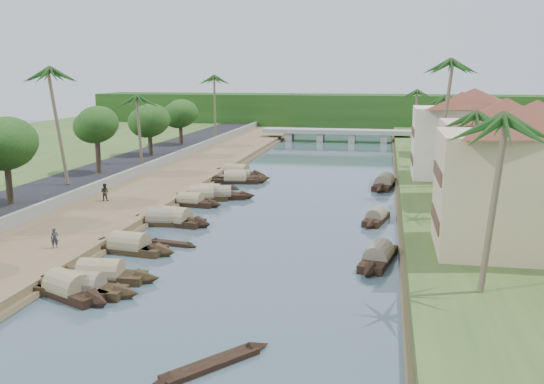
% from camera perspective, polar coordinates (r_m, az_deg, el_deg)
% --- Properties ---
extents(ground, '(220.00, 220.00, 0.00)m').
position_cam_1_polar(ground, '(47.07, -1.26, -5.02)').
color(ground, '#3B4E59').
rests_on(ground, ground).
extents(left_bank, '(10.00, 180.00, 0.80)m').
position_cam_1_polar(left_bank, '(70.21, -10.70, 0.55)').
color(left_bank, brown).
rests_on(left_bank, ground).
extents(right_bank, '(16.00, 180.00, 1.20)m').
position_cam_1_polar(right_bank, '(66.12, 18.84, -0.34)').
color(right_bank, '#324D1E').
rests_on(right_bank, ground).
extents(road, '(8.00, 180.00, 1.40)m').
position_cam_1_polar(road, '(73.66, -16.88, 1.00)').
color(road, black).
rests_on(road, ground).
extents(retaining_wall, '(0.40, 180.00, 1.10)m').
position_cam_1_polar(retaining_wall, '(71.67, -13.86, 1.41)').
color(retaining_wall, slate).
rests_on(retaining_wall, left_bank).
extents(treeline, '(120.00, 14.00, 8.00)m').
position_cam_1_polar(treeline, '(144.79, 7.02, 7.52)').
color(treeline, '#1B3E11').
rests_on(treeline, ground).
extents(bridge, '(28.00, 4.00, 2.40)m').
position_cam_1_polar(bridge, '(117.14, 6.08, 5.56)').
color(bridge, gray).
rests_on(bridge, ground).
extents(building_near, '(14.85, 14.85, 10.20)m').
position_cam_1_polar(building_near, '(43.80, 23.22, 1.40)').
color(building_near, tan).
rests_on(building_near, right_bank).
extents(building_mid, '(14.11, 14.11, 9.70)m').
position_cam_1_polar(building_mid, '(59.57, 20.91, 3.71)').
color(building_mid, beige).
rests_on(building_mid, right_bank).
extents(building_far, '(15.59, 15.59, 10.20)m').
position_cam_1_polar(building_far, '(73.15, 18.27, 5.35)').
color(building_far, white).
rests_on(building_far, right_bank).
extents(building_distant, '(12.62, 12.62, 9.20)m').
position_cam_1_polar(building_distant, '(93.09, 17.31, 6.24)').
color(building_distant, tan).
rests_on(building_distant, right_bank).
extents(sampan_0, '(7.78, 1.89, 2.06)m').
position_cam_1_polar(sampan_0, '(38.61, -17.57, -8.61)').
color(sampan_0, black).
rests_on(sampan_0, ground).
extents(sampan_1, '(7.44, 4.73, 2.22)m').
position_cam_1_polar(sampan_1, '(38.61, -18.62, -8.67)').
color(sampan_1, black).
rests_on(sampan_1, ground).
extents(sampan_2, '(8.06, 2.18, 2.12)m').
position_cam_1_polar(sampan_2, '(40.61, -15.80, -7.52)').
color(sampan_2, black).
rests_on(sampan_2, ground).
extents(sampan_3, '(6.96, 3.52, 1.90)m').
position_cam_1_polar(sampan_3, '(46.79, -13.31, -4.91)').
color(sampan_3, black).
rests_on(sampan_3, ground).
extents(sampan_4, '(8.00, 2.87, 2.23)m').
position_cam_1_polar(sampan_4, '(46.40, -13.27, -5.03)').
color(sampan_4, black).
rests_on(sampan_4, ground).
extents(sampan_5, '(7.44, 3.24, 2.30)m').
position_cam_1_polar(sampan_5, '(53.85, -9.08, -2.61)').
color(sampan_5, black).
rests_on(sampan_5, ground).
extents(sampan_6, '(7.19, 2.31, 2.13)m').
position_cam_1_polar(sampan_6, '(54.00, -10.37, -2.62)').
color(sampan_6, black).
rests_on(sampan_6, ground).
extents(sampan_7, '(7.01, 2.24, 1.88)m').
position_cam_1_polar(sampan_7, '(61.12, -7.69, -0.93)').
color(sampan_7, black).
rests_on(sampan_7, ground).
extents(sampan_8, '(7.78, 4.08, 2.34)m').
position_cam_1_polar(sampan_8, '(63.50, -6.67, -0.43)').
color(sampan_8, black).
rests_on(sampan_8, ground).
extents(sampan_9, '(8.20, 3.48, 2.06)m').
position_cam_1_polar(sampan_9, '(64.02, -5.09, -0.31)').
color(sampan_9, black).
rests_on(sampan_9, ground).
extents(sampan_10, '(6.63, 1.65, 1.88)m').
position_cam_1_polar(sampan_10, '(65.73, -5.86, -0.03)').
color(sampan_10, black).
rests_on(sampan_10, ground).
extents(sampan_11, '(7.99, 2.94, 2.24)m').
position_cam_1_polar(sampan_11, '(73.17, -3.45, 1.17)').
color(sampan_11, black).
rests_on(sampan_11, ground).
extents(sampan_12, '(8.28, 3.76, 1.98)m').
position_cam_1_polar(sampan_12, '(74.51, -3.18, 1.35)').
color(sampan_12, black).
rests_on(sampan_12, ground).
extents(sampan_13, '(8.70, 3.70, 2.32)m').
position_cam_1_polar(sampan_13, '(78.08, -3.35, 1.81)').
color(sampan_13, black).
rests_on(sampan_13, ground).
extents(sampan_14, '(3.06, 8.40, 2.03)m').
position_cam_1_polar(sampan_14, '(43.40, 9.99, -6.04)').
color(sampan_14, black).
rests_on(sampan_14, ground).
extents(sampan_15, '(2.69, 6.62, 1.80)m').
position_cam_1_polar(sampan_15, '(54.77, 9.78, -2.41)').
color(sampan_15, black).
rests_on(sampan_15, ground).
extents(sampan_16, '(3.10, 9.56, 2.28)m').
position_cam_1_polar(sampan_16, '(71.77, 10.54, 0.81)').
color(sampan_16, black).
rests_on(sampan_16, ground).
extents(canoe_0, '(5.03, 5.94, 0.91)m').
position_cam_1_polar(canoe_0, '(28.73, -5.75, -15.89)').
color(canoe_0, black).
rests_on(canoe_0, ground).
extents(canoe_1, '(4.51, 1.57, 0.72)m').
position_cam_1_polar(canoe_1, '(47.69, -9.41, -4.83)').
color(canoe_1, black).
rests_on(canoe_1, ground).
extents(canoe_2, '(5.61, 2.66, 0.82)m').
position_cam_1_polar(canoe_2, '(70.41, -4.99, 0.49)').
color(canoe_2, black).
rests_on(canoe_2, ground).
extents(palm_0, '(3.20, 3.20, 11.18)m').
position_cam_1_polar(palm_0, '(34.01, 20.27, 6.23)').
color(palm_0, brown).
rests_on(palm_0, ground).
extents(palm_1, '(3.20, 3.20, 10.19)m').
position_cam_1_polar(palm_1, '(51.98, 18.10, 6.80)').
color(palm_1, brown).
rests_on(palm_1, ground).
extents(palm_2, '(3.20, 3.20, 14.63)m').
position_cam_1_polar(palm_2, '(65.71, 15.91, 11.46)').
color(palm_2, brown).
rests_on(palm_2, ground).
extents(palm_3, '(3.20, 3.20, 10.36)m').
position_cam_1_polar(palm_3, '(80.59, 15.56, 8.44)').
color(palm_3, brown).
rests_on(palm_3, ground).
extents(palm_5, '(3.20, 3.20, 13.58)m').
position_cam_1_polar(palm_5, '(67.09, -19.50, 10.57)').
color(palm_5, brown).
rests_on(palm_5, ground).
extents(palm_6, '(3.20, 3.20, 10.22)m').
position_cam_1_polar(palm_6, '(80.41, -12.44, 8.62)').
color(palm_6, brown).
rests_on(palm_6, ground).
extents(palm_7, '(3.20, 3.20, 10.54)m').
position_cam_1_polar(palm_7, '(99.55, 13.52, 9.10)').
color(palm_7, brown).
rests_on(palm_7, ground).
extents(palm_8, '(3.20, 3.20, 12.54)m').
position_cam_1_polar(palm_8, '(108.07, -5.46, 10.62)').
color(palm_8, brown).
rests_on(palm_8, ground).
extents(tree_2, '(5.44, 5.44, 7.70)m').
position_cam_1_polar(tree_2, '(59.21, -23.79, 4.09)').
color(tree_2, '#423526').
rests_on(tree_2, ground).
extents(tree_3, '(4.84, 4.84, 7.68)m').
position_cam_1_polar(tree_3, '(74.19, -16.19, 6.02)').
color(tree_3, '#423526').
rests_on(tree_3, ground).
extents(tree_4, '(5.44, 5.44, 7.14)m').
position_cam_1_polar(tree_4, '(88.96, -11.46, 6.54)').
color(tree_4, '#423526').
rests_on(tree_4, ground).
extents(tree_5, '(5.27, 5.27, 7.17)m').
position_cam_1_polar(tree_5, '(101.41, -8.62, 7.24)').
color(tree_5, '#423526').
rests_on(tree_5, ground).
extents(tree_6, '(4.72, 4.72, 7.36)m').
position_cam_1_polar(tree_6, '(74.09, 22.12, 5.26)').
color(tree_6, '#423526').
rests_on(tree_6, ground).
extents(person_near, '(0.63, 0.56, 1.45)m').
position_cam_1_polar(person_near, '(45.99, -19.78, -4.12)').
color(person_near, '#282931').
rests_on(person_near, left_bank).
extents(person_far, '(0.86, 0.68, 1.72)m').
position_cam_1_polar(person_far, '(61.31, -15.47, 0.00)').
color(person_far, '#312D22').
rests_on(person_far, left_bank).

